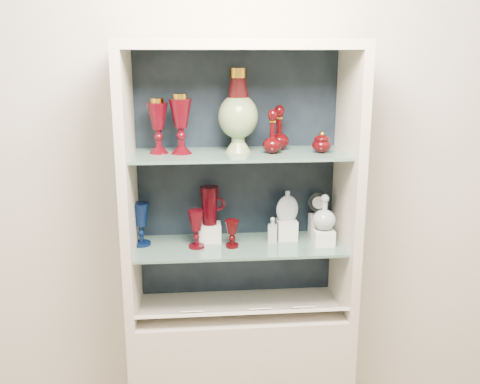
{
  "coord_description": "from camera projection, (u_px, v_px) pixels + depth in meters",
  "views": [
    {
      "loc": [
        -0.2,
        -0.72,
        1.88
      ],
      "look_at": [
        0.0,
        1.53,
        1.3
      ],
      "focal_mm": 40.0,
      "sensor_mm": 36.0,
      "label": 1
    }
  ],
  "objects": [
    {
      "name": "cameo_medallion",
      "position": [
        319.0,
        203.0,
        2.49
      ],
      "size": [
        0.1,
        0.07,
        0.11
      ],
      "primitive_type": null,
      "rotation": [
        0.0,
        0.0,
        -0.35
      ],
      "color": "black",
      "rests_on": "riser_cameo_medallion"
    },
    {
      "name": "lidded_bowl",
      "position": [
        322.0,
        142.0,
        2.3
      ],
      "size": [
        0.11,
        0.11,
        0.09
      ],
      "primitive_type": null,
      "rotation": [
        0.0,
        0.0,
        -0.42
      ],
      "color": "#3D0305",
      "rests_on": "shelf_upper"
    },
    {
      "name": "shelf_upper",
      "position": [
        240.0,
        154.0,
        2.31
      ],
      "size": [
        0.92,
        0.34,
        0.01
      ],
      "primitive_type": "cube",
      "color": "slate",
      "rests_on": "cabinet_side_left"
    },
    {
      "name": "label_card_0",
      "position": [
        302.0,
        307.0,
        2.37
      ],
      "size": [
        0.1,
        0.06,
        0.03
      ],
      "primitive_type": "cube",
      "rotation": [
        -0.44,
        0.0,
        0.0
      ],
      "color": "white",
      "rests_on": "label_ledge"
    },
    {
      "name": "enamel_urn",
      "position": [
        238.0,
        111.0,
        2.29
      ],
      "size": [
        0.23,
        0.23,
        0.36
      ],
      "primitive_type": null,
      "rotation": [
        0.0,
        0.0,
        0.39
      ],
      "color": "#0B4B16",
      "rests_on": "shelf_upper"
    },
    {
      "name": "ruby_decanter_a",
      "position": [
        272.0,
        129.0,
        2.27
      ],
      "size": [
        0.08,
        0.08,
        0.21
      ],
      "primitive_type": null,
      "rotation": [
        0.0,
        0.0,
        0.0
      ],
      "color": "#3D0305",
      "rests_on": "shelf_upper"
    },
    {
      "name": "clear_square_bottle",
      "position": [
        273.0,
        230.0,
        2.43
      ],
      "size": [
        0.05,
        0.05,
        0.12
      ],
      "primitive_type": null,
      "rotation": [
        0.0,
        0.0,
        -0.17
      ],
      "color": "#929FA7",
      "rests_on": "shelf_lower"
    },
    {
      "name": "flat_flask",
      "position": [
        287.0,
        205.0,
        2.45
      ],
      "size": [
        0.11,
        0.05,
        0.14
      ],
      "primitive_type": null,
      "rotation": [
        0.0,
        0.0,
        0.1
      ],
      "color": "#ADB3BF",
      "rests_on": "riser_flat_flask"
    },
    {
      "name": "cobalt_goblet",
      "position": [
        141.0,
        224.0,
        2.38
      ],
      "size": [
        0.09,
        0.09,
        0.2
      ],
      "primitive_type": null,
      "rotation": [
        0.0,
        0.0,
        0.04
      ],
      "color": "#081538",
      "rests_on": "shelf_lower"
    },
    {
      "name": "cabinet_back_panel",
      "position": [
        236.0,
        177.0,
        2.51
      ],
      "size": [
        0.98,
        0.02,
        1.15
      ],
      "primitive_type": "cube",
      "color": "black",
      "rests_on": "cabinet_base"
    },
    {
      "name": "pedestal_lamp_right",
      "position": [
        158.0,
        126.0,
        2.27
      ],
      "size": [
        0.12,
        0.12,
        0.23
      ],
      "primitive_type": null,
      "rotation": [
        0.0,
        0.0,
        -0.42
      ],
      "color": "#4B040C",
      "rests_on": "shelf_upper"
    },
    {
      "name": "riser_clear_round_decanter",
      "position": [
        323.0,
        237.0,
        2.4
      ],
      "size": [
        0.09,
        0.09,
        0.07
      ],
      "primitive_type": "cube",
      "color": "silver",
      "rests_on": "shelf_lower"
    },
    {
      "name": "ruby_goblet_tall",
      "position": [
        196.0,
        229.0,
        2.35
      ],
      "size": [
        0.08,
        0.08,
        0.17
      ],
      "primitive_type": null,
      "rotation": [
        0.0,
        0.0,
        -0.22
      ],
      "color": "#4B040C",
      "rests_on": "shelf_lower"
    },
    {
      "name": "label_card_2",
      "position": [
        192.0,
        311.0,
        2.33
      ],
      "size": [
        0.1,
        0.06,
        0.03
      ],
      "primitive_type": "cube",
      "rotation": [
        -0.44,
        0.0,
        0.0
      ],
      "color": "white",
      "rests_on": "label_ledge"
    },
    {
      "name": "cabinet_side_right",
      "position": [
        348.0,
        184.0,
        2.36
      ],
      "size": [
        0.04,
        0.4,
        1.15
      ],
      "primitive_type": "cube",
      "color": "beige",
      "rests_on": "cabinet_base"
    },
    {
      "name": "wall_back",
      "position": [
        236.0,
        160.0,
        2.52
      ],
      "size": [
        3.5,
        0.02,
        2.8
      ],
      "primitive_type": "cube",
      "color": "beige",
      "rests_on": "ground"
    },
    {
      "name": "cabinet_top_cap",
      "position": [
        240.0,
        45.0,
        2.17
      ],
      "size": [
        1.0,
        0.4,
        0.04
      ],
      "primitive_type": "cube",
      "color": "beige",
      "rests_on": "cabinet_side_left"
    },
    {
      "name": "riser_flat_flask",
      "position": [
        287.0,
        230.0,
        2.47
      ],
      "size": [
        0.09,
        0.09,
        0.09
      ],
      "primitive_type": "cube",
      "color": "silver",
      "rests_on": "shelf_lower"
    },
    {
      "name": "pedestal_lamp_left",
      "position": [
        181.0,
        124.0,
        2.26
      ],
      "size": [
        0.1,
        0.1,
        0.25
      ],
      "primitive_type": null,
      "rotation": [
        0.0,
        0.0,
        0.07
      ],
      "color": "#4B040C",
      "rests_on": "shelf_upper"
    },
    {
      "name": "label_card_1",
      "position": [
        260.0,
        308.0,
        2.36
      ],
      "size": [
        0.1,
        0.06,
        0.03
      ],
      "primitive_type": "cube",
      "rotation": [
        -0.44,
        0.0,
        0.0
      ],
      "color": "white",
      "rests_on": "label_ledge"
    },
    {
      "name": "cabinet_side_left",
      "position": [
        128.0,
        189.0,
        2.28
      ],
      "size": [
        0.04,
        0.4,
        1.15
      ],
      "primitive_type": "cube",
      "color": "beige",
      "rests_on": "cabinet_base"
    },
    {
      "name": "cabinet_base",
      "position": [
        240.0,
        378.0,
        2.56
      ],
      "size": [
        1.0,
        0.4,
        0.75
      ],
      "primitive_type": "cube",
      "color": "beige",
      "rests_on": "ground"
    },
    {
      "name": "shelf_lower",
      "position": [
        240.0,
        246.0,
        2.41
      ],
      "size": [
        0.92,
        0.34,
        0.01
      ],
      "primitive_type": "cube",
      "color": "slate",
      "rests_on": "cabinet_side_left"
    },
    {
      "name": "riser_cameo_medallion",
      "position": [
        318.0,
        225.0,
        2.52
      ],
      "size": [
        0.08,
        0.08,
        0.1
      ],
      "primitive_type": "cube",
      "color": "silver",
      "rests_on": "shelf_lower"
    },
    {
      "name": "ruby_pitcher",
      "position": [
        209.0,
        206.0,
        2.42
      ],
      "size": [
        0.15,
        0.11,
        0.18
      ],
      "primitive_type": null,
      "rotation": [
        0.0,
        0.0,
        -0.19
      ],
      "color": "#4B040C",
      "rests_on": "riser_ruby_pitcher"
    },
    {
      "name": "label_ledge",
      "position": [
        242.0,
        312.0,
        2.35
      ],
      "size": [
        0.92,
        0.17,
        0.09
      ],
      "primitive_type": "cube",
      "rotation": [
        -0.44,
        0.0,
        0.0
      ],
      "color": "beige",
      "rests_on": "cabinet_base"
    },
    {
      "name": "ruby_decanter_b",
      "position": [
        279.0,
        126.0,
        2.35
      ],
      "size": [
        0.11,
        0.11,
        0.21
      ],
      "primitive_type": null,
      "rotation": [
        0.0,
        0.0,
        -0.33
      ],
      "color": "#3D0305",
      "rests_on": "shelf_upper"
    },
    {
      "name": "riser_ruby_pitcher",
      "position": [
        210.0,
        232.0,
        2.45
      ],
      "size": [
        0.1,
        0.1,
        0.08
      ],
      "primitive_type": "cube",
      "color": "silver",
      "rests_on": "shelf_lower"
    },
    {
      "name": "clear_round_decanter",
      "position": [
        324.0,
        213.0,
        2.38
      ],
      "size": [
        0.11,
        0.11,
        0.15
      ],
      "primitive_type": null,
      "rotation": [
        0.0,
        0.0,
        -0.07
      ],
      "color": "#929FA7",
      "rests_on": "riser_clear_round_decanter"
    },
    {
      "name": "ruby_goblet_small",
      "position": [
        232.0,
        234.0,
        2.36
      ],
      "size": [
        0.08,
        0.08,
        0.12
      ],
      "primitive_type": null,
      "rotation": [
        0.0,
        0.0,
        0.39
      ],
      "color": "#3D0305",
      "rests_on": "shelf_lower"
    }
  ]
}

